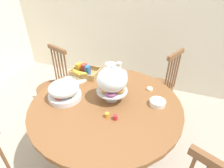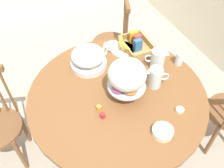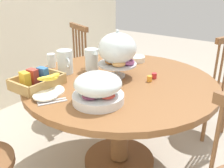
{
  "view_description": "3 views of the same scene",
  "coord_description": "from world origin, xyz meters",
  "px_view_note": "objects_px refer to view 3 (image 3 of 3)",
  "views": [
    {
      "loc": [
        0.64,
        -0.98,
        1.71
      ],
      "look_at": [
        0.12,
        0.32,
        0.84
      ],
      "focal_mm": 28.05,
      "sensor_mm": 36.0,
      "label": 1
    },
    {
      "loc": [
        1.22,
        -0.35,
        2.14
      ],
      "look_at": [
        0.02,
        0.17,
        0.74
      ],
      "focal_mm": 39.22,
      "sensor_mm": 36.0,
      "label": 2
    },
    {
      "loc": [
        -1.28,
        -0.77,
        1.41
      ],
      "look_at": [
        0.02,
        0.17,
        0.74
      ],
      "focal_mm": 41.05,
      "sensor_mm": 36.0,
      "label": 3
    }
  ],
  "objects_px": {
    "fruit_platter_covered": "(98,88)",
    "cereal_basket": "(38,81)",
    "cereal_bowl": "(137,59)",
    "butter_dish": "(110,59)",
    "orange_juice_pitcher": "(65,63)",
    "pastry_stand_with_dome": "(117,50)",
    "china_plate_large": "(47,91)",
    "dining_table": "(120,103)",
    "china_plate_small": "(46,96)",
    "drinking_glass": "(51,60)",
    "windsor_chair_near_window": "(209,89)",
    "windsor_chair_by_cabinet": "(69,76)",
    "milk_pitcher": "(92,61)"
  },
  "relations": [
    {
      "from": "orange_juice_pitcher",
      "to": "drinking_glass",
      "type": "distance_m",
      "value": 0.2
    },
    {
      "from": "cereal_basket",
      "to": "cereal_bowl",
      "type": "height_order",
      "value": "cereal_basket"
    },
    {
      "from": "windsor_chair_by_cabinet",
      "to": "drinking_glass",
      "type": "relative_size",
      "value": 8.86
    },
    {
      "from": "windsor_chair_near_window",
      "to": "pastry_stand_with_dome",
      "type": "xyz_separation_m",
      "value": [
        -0.85,
        0.45,
        0.48
      ]
    },
    {
      "from": "china_plate_large",
      "to": "orange_juice_pitcher",
      "type": "bearing_deg",
      "value": 26.04
    },
    {
      "from": "windsor_chair_near_window",
      "to": "butter_dish",
      "type": "bearing_deg",
      "value": 127.4
    },
    {
      "from": "cereal_bowl",
      "to": "pastry_stand_with_dome",
      "type": "bearing_deg",
      "value": -169.86
    },
    {
      "from": "pastry_stand_with_dome",
      "to": "cereal_basket",
      "type": "distance_m",
      "value": 0.58
    },
    {
      "from": "china_plate_small",
      "to": "drinking_glass",
      "type": "distance_m",
      "value": 0.59
    },
    {
      "from": "dining_table",
      "to": "orange_juice_pitcher",
      "type": "bearing_deg",
      "value": 106.82
    },
    {
      "from": "windsor_chair_by_cabinet",
      "to": "pastry_stand_with_dome",
      "type": "relative_size",
      "value": 2.83
    },
    {
      "from": "windsor_chair_by_cabinet",
      "to": "windsor_chair_near_window",
      "type": "bearing_deg",
      "value": -68.5
    },
    {
      "from": "fruit_platter_covered",
      "to": "butter_dish",
      "type": "relative_size",
      "value": 5.0
    },
    {
      "from": "dining_table",
      "to": "pastry_stand_with_dome",
      "type": "relative_size",
      "value": 3.93
    },
    {
      "from": "orange_juice_pitcher",
      "to": "china_plate_large",
      "type": "xyz_separation_m",
      "value": [
        -0.32,
        -0.16,
        -0.07
      ]
    },
    {
      "from": "china_plate_small",
      "to": "fruit_platter_covered",
      "type": "bearing_deg",
      "value": -63.22
    },
    {
      "from": "windsor_chair_by_cabinet",
      "to": "orange_juice_pitcher",
      "type": "relative_size",
      "value": 5.26
    },
    {
      "from": "windsor_chair_near_window",
      "to": "pastry_stand_with_dome",
      "type": "distance_m",
      "value": 1.08
    },
    {
      "from": "china_plate_small",
      "to": "drinking_glass",
      "type": "relative_size",
      "value": 1.36
    },
    {
      "from": "dining_table",
      "to": "pastry_stand_with_dome",
      "type": "bearing_deg",
      "value": 53.61
    },
    {
      "from": "pastry_stand_with_dome",
      "to": "drinking_glass",
      "type": "bearing_deg",
      "value": 103.18
    },
    {
      "from": "pastry_stand_with_dome",
      "to": "orange_juice_pitcher",
      "type": "distance_m",
      "value": 0.41
    },
    {
      "from": "cereal_basket",
      "to": "china_plate_small",
      "type": "height_order",
      "value": "cereal_basket"
    },
    {
      "from": "dining_table",
      "to": "china_plate_small",
      "type": "relative_size",
      "value": 9.02
    },
    {
      "from": "windsor_chair_near_window",
      "to": "fruit_platter_covered",
      "type": "bearing_deg",
      "value": 166.44
    },
    {
      "from": "cereal_bowl",
      "to": "milk_pitcher",
      "type": "bearing_deg",
      "value": 156.85
    },
    {
      "from": "windsor_chair_near_window",
      "to": "china_plate_small",
      "type": "height_order",
      "value": "windsor_chair_near_window"
    },
    {
      "from": "china_plate_small",
      "to": "drinking_glass",
      "type": "xyz_separation_m",
      "value": [
        0.42,
        0.41,
        0.04
      ]
    },
    {
      "from": "china_plate_small",
      "to": "china_plate_large",
      "type": "bearing_deg",
      "value": 44.82
    },
    {
      "from": "orange_juice_pitcher",
      "to": "cereal_bowl",
      "type": "height_order",
      "value": "orange_juice_pitcher"
    },
    {
      "from": "china_plate_small",
      "to": "cereal_bowl",
      "type": "height_order",
      "value": "cereal_bowl"
    },
    {
      "from": "china_plate_small",
      "to": "drinking_glass",
      "type": "height_order",
      "value": "drinking_glass"
    },
    {
      "from": "cereal_bowl",
      "to": "butter_dish",
      "type": "xyz_separation_m",
      "value": [
        -0.11,
        0.21,
        -0.01
      ]
    },
    {
      "from": "windsor_chair_near_window",
      "to": "milk_pitcher",
      "type": "distance_m",
      "value": 1.16
    },
    {
      "from": "milk_pitcher",
      "to": "china_plate_small",
      "type": "relative_size",
      "value": 1.19
    },
    {
      "from": "butter_dish",
      "to": "drinking_glass",
      "type": "bearing_deg",
      "value": 147.19
    },
    {
      "from": "cereal_basket",
      "to": "pastry_stand_with_dome",
      "type": "bearing_deg",
      "value": -33.81
    },
    {
      "from": "china_plate_small",
      "to": "butter_dish",
      "type": "distance_m",
      "value": 0.86
    },
    {
      "from": "fruit_platter_covered",
      "to": "cereal_basket",
      "type": "bearing_deg",
      "value": 96.97
    },
    {
      "from": "windsor_chair_by_cabinet",
      "to": "orange_juice_pitcher",
      "type": "xyz_separation_m",
      "value": [
        -0.51,
        -0.49,
        0.37
      ]
    },
    {
      "from": "dining_table",
      "to": "milk_pitcher",
      "type": "xyz_separation_m",
      "value": [
        0.04,
        0.3,
        0.26
      ]
    },
    {
      "from": "orange_juice_pitcher",
      "to": "china_plate_large",
      "type": "bearing_deg",
      "value": -153.96
    },
    {
      "from": "windsor_chair_by_cabinet",
      "to": "cereal_bowl",
      "type": "bearing_deg",
      "value": -85.55
    },
    {
      "from": "china_plate_large",
      "to": "cereal_bowl",
      "type": "relative_size",
      "value": 1.57
    },
    {
      "from": "windsor_chair_near_window",
      "to": "milk_pitcher",
      "type": "height_order",
      "value": "windsor_chair_near_window"
    },
    {
      "from": "cereal_basket",
      "to": "china_plate_large",
      "type": "distance_m",
      "value": 0.12
    },
    {
      "from": "cereal_bowl",
      "to": "butter_dish",
      "type": "distance_m",
      "value": 0.24
    },
    {
      "from": "cereal_basket",
      "to": "china_plate_large",
      "type": "relative_size",
      "value": 1.44
    },
    {
      "from": "milk_pitcher",
      "to": "fruit_platter_covered",
      "type": "bearing_deg",
      "value": -136.41
    },
    {
      "from": "dining_table",
      "to": "cereal_bowl",
      "type": "height_order",
      "value": "cereal_bowl"
    }
  ]
}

